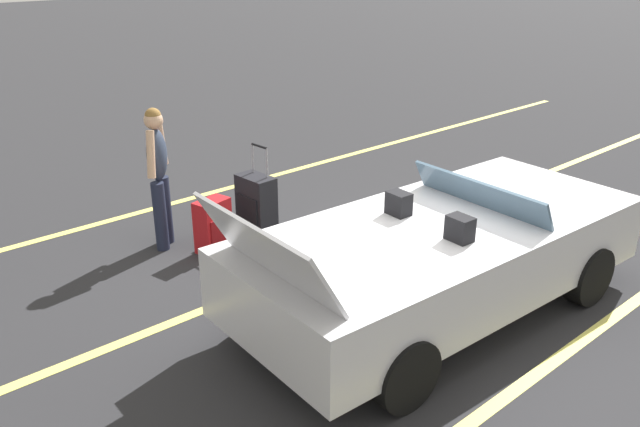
% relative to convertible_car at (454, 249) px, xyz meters
% --- Properties ---
extents(ground_plane, '(80.00, 80.00, 0.00)m').
position_rel_convertible_car_xyz_m(ground_plane, '(-0.20, 0.01, -0.59)').
color(ground_plane, '#28282B').
extents(lot_line_near, '(18.00, 0.12, 0.01)m').
position_rel_convertible_car_xyz_m(lot_line_near, '(-0.20, -1.21, -0.59)').
color(lot_line_near, '#EAE066').
rests_on(lot_line_near, ground_plane).
extents(lot_line_mid, '(18.00, 0.12, 0.01)m').
position_rel_convertible_car_xyz_m(lot_line_mid, '(-0.20, 1.49, -0.59)').
color(lot_line_mid, '#EAE066').
rests_on(lot_line_mid, ground_plane).
extents(lot_line_far, '(18.00, 0.12, 0.01)m').
position_rel_convertible_car_xyz_m(lot_line_far, '(-0.20, 4.19, -0.59)').
color(lot_line_far, '#EAE066').
rests_on(lot_line_far, ground_plane).
extents(convertible_car, '(4.29, 1.99, 1.50)m').
position_rel_convertible_car_xyz_m(convertible_car, '(0.00, 0.00, 0.00)').
color(convertible_car, silver).
rests_on(convertible_car, ground_plane).
extents(suitcase_large_black, '(0.32, 0.50, 1.11)m').
position_rel_convertible_car_xyz_m(suitcase_large_black, '(-0.43, 2.62, -0.22)').
color(suitcase_large_black, black).
rests_on(suitcase_large_black, ground_plane).
extents(suitcase_medium_bright, '(0.44, 0.33, 0.62)m').
position_rel_convertible_car_xyz_m(suitcase_medium_bright, '(-1.09, 2.57, -0.28)').
color(suitcase_medium_bright, red).
rests_on(suitcase_medium_bright, ground_plane).
extents(traveler_person, '(0.49, 0.49, 1.65)m').
position_rel_convertible_car_xyz_m(traveler_person, '(-1.46, 3.06, 0.34)').
color(traveler_person, '#1E2338').
rests_on(traveler_person, ground_plane).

